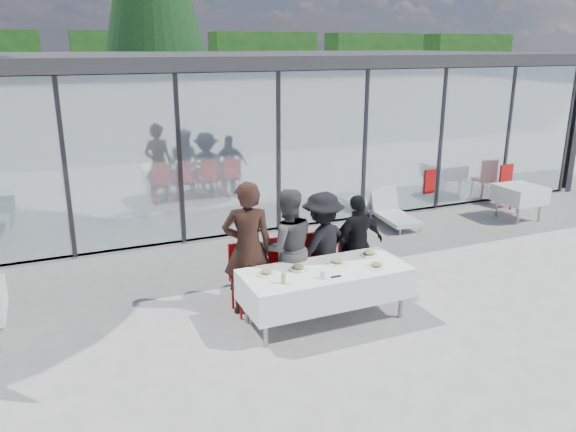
{
  "coord_description": "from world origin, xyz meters",
  "views": [
    {
      "loc": [
        -3.11,
        -5.96,
        3.62
      ],
      "look_at": [
        0.01,
        1.2,
        1.24
      ],
      "focal_mm": 35.0,
      "sensor_mm": 36.0,
      "label": 1
    }
  ],
  "objects_px": {
    "diner_chair_d": "(354,256)",
    "spare_chair_a": "(509,184)",
    "plate_d": "(369,254)",
    "dining_table": "(325,284)",
    "plate_extra": "(376,265)",
    "plate_c": "(337,262)",
    "plate_b": "(298,267)",
    "diner_chair_b": "(285,268)",
    "spare_chair_b": "(428,187)",
    "lounger": "(392,212)",
    "diner_d": "(357,244)",
    "diner_chair_c": "(320,262)",
    "plate_a": "(266,272)",
    "juice_bottle": "(283,278)",
    "diner_chair_a": "(246,274)",
    "diner_a": "(248,248)",
    "diner_c": "(322,246)",
    "diner_b": "(287,248)",
    "spare_table_right": "(520,194)",
    "folded_eyeglasses": "(336,277)"
  },
  "relations": [
    {
      "from": "diner_chair_b",
      "to": "lounger",
      "type": "xyz_separation_m",
      "value": [
        3.57,
        2.59,
        -0.28
      ]
    },
    {
      "from": "plate_extra",
      "to": "diner_chair_d",
      "type": "bearing_deg",
      "value": 77.14
    },
    {
      "from": "diner_chair_d",
      "to": "spare_chair_a",
      "type": "distance_m",
      "value": 6.26
    },
    {
      "from": "dining_table",
      "to": "plate_extra",
      "type": "distance_m",
      "value": 0.73
    },
    {
      "from": "plate_a",
      "to": "juice_bottle",
      "type": "height_order",
      "value": "juice_bottle"
    },
    {
      "from": "diner_c",
      "to": "spare_table_right",
      "type": "bearing_deg",
      "value": -179.69
    },
    {
      "from": "plate_c",
      "to": "plate_b",
      "type": "bearing_deg",
      "value": 176.33
    },
    {
      "from": "diner_chair_c",
      "to": "plate_d",
      "type": "bearing_deg",
      "value": -45.87
    },
    {
      "from": "folded_eyeglasses",
      "to": "lounger",
      "type": "bearing_deg",
      "value": 47.73
    },
    {
      "from": "dining_table",
      "to": "diner_chair_c",
      "type": "bearing_deg",
      "value": 68.64
    },
    {
      "from": "plate_b",
      "to": "plate_d",
      "type": "distance_m",
      "value": 1.15
    },
    {
      "from": "diner_chair_b",
      "to": "diner_c",
      "type": "distance_m",
      "value": 0.63
    },
    {
      "from": "diner_d",
      "to": "diner_chair_c",
      "type": "bearing_deg",
      "value": -12.78
    },
    {
      "from": "diner_d",
      "to": "plate_c",
      "type": "xyz_separation_m",
      "value": [
        -0.64,
        -0.56,
        0.02
      ]
    },
    {
      "from": "diner_chair_d",
      "to": "plate_d",
      "type": "xyz_separation_m",
      "value": [
        -0.07,
        -0.54,
        0.24
      ]
    },
    {
      "from": "diner_chair_c",
      "to": "folded_eyeglasses",
      "type": "bearing_deg",
      "value": -105.55
    },
    {
      "from": "diner_b",
      "to": "folded_eyeglasses",
      "type": "xyz_separation_m",
      "value": [
        0.27,
        -0.96,
        -0.11
      ]
    },
    {
      "from": "diner_chair_c",
      "to": "lounger",
      "type": "distance_m",
      "value": 3.98
    },
    {
      "from": "plate_a",
      "to": "diner_d",
      "type": "bearing_deg",
      "value": 16.89
    },
    {
      "from": "diner_chair_b",
      "to": "spare_chair_b",
      "type": "xyz_separation_m",
      "value": [
        4.88,
        3.14,
        0.0
      ]
    },
    {
      "from": "plate_d",
      "to": "dining_table",
      "type": "bearing_deg",
      "value": -165.21
    },
    {
      "from": "diner_chair_c",
      "to": "juice_bottle",
      "type": "height_order",
      "value": "diner_chair_c"
    },
    {
      "from": "diner_c",
      "to": "spare_table_right",
      "type": "height_order",
      "value": "diner_c"
    },
    {
      "from": "diner_chair_d",
      "to": "juice_bottle",
      "type": "relative_size",
      "value": 6.68
    },
    {
      "from": "plate_b",
      "to": "diner_c",
      "type": "bearing_deg",
      "value": 39.79
    },
    {
      "from": "plate_b",
      "to": "folded_eyeglasses",
      "type": "bearing_deg",
      "value": -52.62
    },
    {
      "from": "diner_chair_c",
      "to": "diner_chair_d",
      "type": "xyz_separation_m",
      "value": [
        0.59,
        0.0,
        0.0
      ]
    },
    {
      "from": "diner_d",
      "to": "plate_a",
      "type": "relative_size",
      "value": 5.84
    },
    {
      "from": "plate_c",
      "to": "plate_a",
      "type": "bearing_deg",
      "value": 177.36
    },
    {
      "from": "diner_c",
      "to": "spare_chair_a",
      "type": "bearing_deg",
      "value": -174.02
    },
    {
      "from": "diner_chair_c",
      "to": "diner_d",
      "type": "height_order",
      "value": "diner_d"
    },
    {
      "from": "spare_chair_a",
      "to": "spare_chair_b",
      "type": "relative_size",
      "value": 1.0
    },
    {
      "from": "diner_chair_a",
      "to": "juice_bottle",
      "type": "relative_size",
      "value": 6.68
    },
    {
      "from": "diner_a",
      "to": "plate_d",
      "type": "relative_size",
      "value": 7.29
    },
    {
      "from": "diner_d",
      "to": "diner_b",
      "type": "bearing_deg",
      "value": -4.67
    },
    {
      "from": "diner_d",
      "to": "spare_chair_a",
      "type": "xyz_separation_m",
      "value": [
        5.67,
        2.73,
        -0.22
      ]
    },
    {
      "from": "lounger",
      "to": "diner_chair_d",
      "type": "bearing_deg",
      "value": -133.08
    },
    {
      "from": "lounger",
      "to": "diner_d",
      "type": "bearing_deg",
      "value": -132.17
    },
    {
      "from": "diner_chair_b",
      "to": "lounger",
      "type": "height_order",
      "value": "diner_chair_b"
    },
    {
      "from": "dining_table",
      "to": "diner_c",
      "type": "relative_size",
      "value": 1.39
    },
    {
      "from": "spare_table_right",
      "to": "lounger",
      "type": "xyz_separation_m",
      "value": [
        -2.68,
        0.84,
        -0.3
      ]
    },
    {
      "from": "diner_chair_d",
      "to": "plate_c",
      "type": "distance_m",
      "value": 0.94
    },
    {
      "from": "diner_b",
      "to": "diner_chair_d",
      "type": "distance_m",
      "value": 1.2
    },
    {
      "from": "spare_chair_a",
      "to": "diner_c",
      "type": "bearing_deg",
      "value": -156.43
    },
    {
      "from": "plate_b",
      "to": "plate_d",
      "type": "height_order",
      "value": "same"
    },
    {
      "from": "juice_bottle",
      "to": "spare_table_right",
      "type": "distance_m",
      "value": 7.21
    },
    {
      "from": "diner_a",
      "to": "diner_chair_c",
      "type": "distance_m",
      "value": 1.23
    },
    {
      "from": "plate_d",
      "to": "diner_c",
      "type": "bearing_deg",
      "value": 139.0
    },
    {
      "from": "diner_chair_c",
      "to": "diner_d",
      "type": "xyz_separation_m",
      "value": [
        0.59,
        -0.08,
        0.22
      ]
    },
    {
      "from": "juice_bottle",
      "to": "spare_chair_a",
      "type": "height_order",
      "value": "spare_chair_a"
    }
  ]
}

